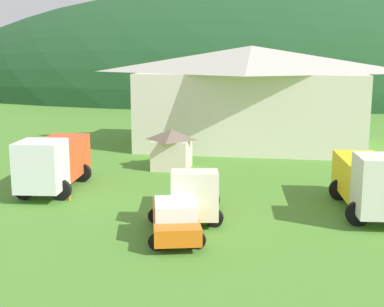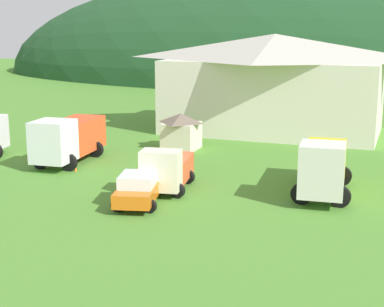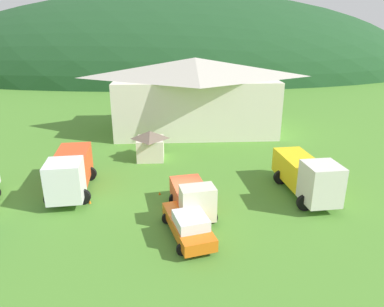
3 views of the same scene
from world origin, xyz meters
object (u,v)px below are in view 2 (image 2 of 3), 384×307
traffic_cone_near_pickup (152,174)px  traffic_cone_mid_row (76,171)px  service_pickup_orange (140,187)px  play_shed_cream (181,131)px  flatbed_truck_yellow (324,165)px  depot_building (274,82)px  light_truck_cream (167,169)px  heavy_rig_white (68,138)px

traffic_cone_near_pickup → traffic_cone_mid_row: 4.92m
service_pickup_orange → play_shed_cream: bearing=178.0°
flatbed_truck_yellow → traffic_cone_near_pickup: size_ratio=15.24×
traffic_cone_mid_row → flatbed_truck_yellow: bearing=1.1°
traffic_cone_near_pickup → traffic_cone_mid_row: size_ratio=0.85×
play_shed_cream → flatbed_truck_yellow: flatbed_truck_yellow is taller
depot_building → traffic_cone_mid_row: depot_building is taller
play_shed_cream → service_pickup_orange: bearing=-77.6°
light_truck_cream → service_pickup_orange: (-0.40, -2.62, -0.38)m
heavy_rig_white → traffic_cone_near_pickup: 6.68m
play_shed_cream → traffic_cone_mid_row: (-3.77, -8.52, -1.38)m
play_shed_cream → flatbed_truck_yellow: (11.52, -8.23, 0.27)m
heavy_rig_white → flatbed_truck_yellow: bearing=79.5°
play_shed_cream → heavy_rig_white: 8.66m
heavy_rig_white → flatbed_truck_yellow: 16.98m
flatbed_truck_yellow → play_shed_cream: bearing=-130.7°
depot_building → service_pickup_orange: size_ratio=3.57×
depot_building → play_shed_cream: depot_building is taller
service_pickup_orange → traffic_cone_near_pickup: 5.94m
traffic_cone_near_pickup → flatbed_truck_yellow: bearing=-4.4°
heavy_rig_white → flatbed_truck_yellow: size_ratio=0.97×
flatbed_truck_yellow → service_pickup_orange: flatbed_truck_yellow is taller
traffic_cone_near_pickup → play_shed_cream: bearing=97.9°
light_truck_cream → traffic_cone_near_pickup: light_truck_cream is taller
flatbed_truck_yellow → traffic_cone_mid_row: (-15.29, -0.28, -1.65)m
depot_building → flatbed_truck_yellow: bearing=-68.9°
traffic_cone_mid_row → traffic_cone_near_pickup: bearing=12.8°
light_truck_cream → traffic_cone_mid_row: 7.38m
play_shed_cream → light_truck_cream: 10.89m
depot_building → service_pickup_orange: 22.87m
light_truck_cream → flatbed_truck_yellow: 8.54m
play_shed_cream → light_truck_cream: (3.27, -10.39, -0.17)m
flatbed_truck_yellow → traffic_cone_near_pickup: 10.65m
heavy_rig_white → light_truck_cream: (8.66, -3.63, -0.51)m
light_truck_cream → service_pickup_orange: 2.68m
service_pickup_orange → traffic_cone_mid_row: 8.06m
flatbed_truck_yellow → traffic_cone_near_pickup: (-10.49, 0.81, -1.65)m
play_shed_cream → service_pickup_orange: size_ratio=0.51×
depot_building → light_truck_cream: depot_building is taller
play_shed_cream → light_truck_cream: size_ratio=0.54×
light_truck_cream → traffic_cone_near_pickup: (-2.24, 2.96, -1.21)m
play_shed_cream → service_pickup_orange: (2.87, -13.01, -0.55)m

